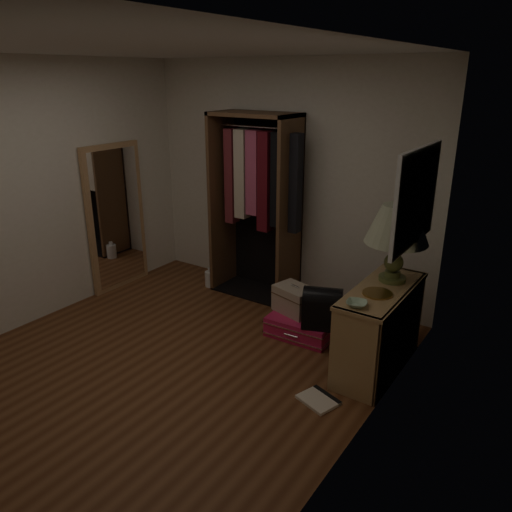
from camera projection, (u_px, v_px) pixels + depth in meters
The scene contains 13 objects.
ground at pixel (168, 364), 4.43m from camera, with size 4.00×4.00×0.00m, color #593019.
room_walls at pixel (168, 200), 3.91m from camera, with size 3.52×4.02×2.60m.
console_bookshelf at pixel (381, 325), 4.30m from camera, with size 0.42×1.12×0.75m.
open_wardrobe at pixel (259, 192), 5.50m from camera, with size 1.05×0.50×2.05m.
floor_mirror at pixel (116, 218), 5.81m from camera, with size 0.06×0.80×1.70m.
pink_suitcase at pixel (302, 326), 4.90m from camera, with size 0.66×0.49×0.20m.
train_case at pixel (295, 299), 4.92m from camera, with size 0.45×0.37×0.29m.
black_bag at pixel (322, 307), 4.62m from camera, with size 0.42×0.35×0.39m.
table_lamp at pixel (397, 226), 4.13m from camera, with size 0.67×0.67×0.67m.
brass_tray at pixel (377, 293), 4.03m from camera, with size 0.31×0.31×0.01m.
ceramic_bowl at pixel (357, 304), 3.82m from camera, with size 0.16×0.16×0.04m, color #A8C8A7.
white_jug at pixel (210, 278), 6.03m from camera, with size 0.16×0.16×0.23m.
floor_book at pixel (320, 399), 3.94m from camera, with size 0.35×0.32×0.03m.
Camera 1 is at (2.79, -2.73, 2.43)m, focal length 35.00 mm.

